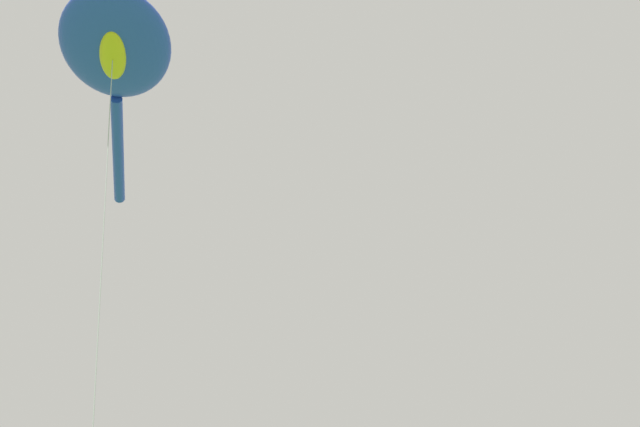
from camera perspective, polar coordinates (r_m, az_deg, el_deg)
The scene contains 1 object.
big_show_kite at distance 22.54m, azimuth -14.53°, elevation 11.25°, with size 8.66×5.36×18.38m.
Camera 1 is at (-10.38, 4.23, 1.70)m, focal length 44.38 mm.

